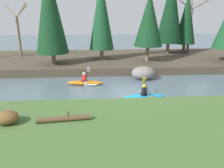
# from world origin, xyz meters

# --- Properties ---
(ground_plane) EXTENTS (90.00, 90.00, 0.00)m
(ground_plane) POSITION_xyz_m (0.00, 0.00, 0.00)
(ground_plane) COLOR slate
(riverbank_near) EXTENTS (44.00, 6.01, 0.78)m
(riverbank_near) POSITION_xyz_m (0.00, -5.55, 0.39)
(riverbank_near) COLOR #476B33
(riverbank_near) RESTS_ON ground
(riverbank_far) EXTENTS (44.00, 10.43, 0.71)m
(riverbank_far) POSITION_xyz_m (0.00, 9.79, 0.35)
(riverbank_far) COLOR #4C4233
(riverbank_far) RESTS_ON ground
(conifer_tree_far_left) EXTENTS (2.95, 2.95, 8.89)m
(conifer_tree_far_left) POSITION_xyz_m (-5.98, 6.81, 5.67)
(conifer_tree_far_left) COLOR brown
(conifer_tree_far_left) RESTS_ON riverbank_far
(conifer_tree_left) EXTENTS (2.49, 2.49, 8.13)m
(conifer_tree_left) POSITION_xyz_m (-1.39, 8.70, 5.29)
(conifer_tree_left) COLOR #7A664C
(conifer_tree_left) RESTS_ON riverbank_far
(conifer_tree_mid_left) EXTENTS (2.77, 2.77, 6.51)m
(conifer_tree_mid_left) POSITION_xyz_m (3.13, 7.54, 4.70)
(conifer_tree_mid_left) COLOR #7A664C
(conifer_tree_mid_left) RESTS_ON riverbank_far
(conifer_tree_centre) EXTENTS (3.02, 3.02, 8.80)m
(conifer_tree_centre) POSITION_xyz_m (6.54, 11.72, 5.73)
(conifer_tree_centre) COLOR brown
(conifer_tree_centre) RESTS_ON riverbank_far
(conifer_tree_mid_right) EXTENTS (2.44, 2.44, 6.92)m
(conifer_tree_mid_right) POSITION_xyz_m (8.77, 12.41, 4.68)
(conifer_tree_mid_right) COLOR brown
(conifer_tree_mid_right) RESTS_ON riverbank_far
(bare_tree_mid_upstream) EXTENTS (3.19, 3.15, 5.76)m
(bare_tree_mid_upstream) POSITION_xyz_m (-10.29, 10.97, 3.42)
(bare_tree_mid_upstream) COLOR #7A664C
(bare_tree_mid_upstream) RESTS_ON riverbank_far
(bare_tree_mid_downstream) EXTENTS (3.75, 3.71, 6.83)m
(bare_tree_mid_downstream) POSITION_xyz_m (9.20, 12.22, 3.92)
(bare_tree_mid_downstream) COLOR brown
(bare_tree_mid_downstream) RESTS_ON riverbank_far
(shrub_clump_nearest) EXTENTS (1.05, 0.88, 0.57)m
(shrub_clump_nearest) POSITION_xyz_m (-5.80, -5.14, 1.07)
(shrub_clump_nearest) COLOR brown
(shrub_clump_nearest) RESTS_ON riverbank_near
(kayaker_lead) EXTENTS (2.78, 2.07, 1.20)m
(kayaker_lead) POSITION_xyz_m (1.23, -0.88, 0.20)
(kayaker_lead) COLOR #1993D6
(kayaker_lead) RESTS_ON ground
(kayaker_middle) EXTENTS (2.79, 2.07, 1.20)m
(kayaker_middle) POSITION_xyz_m (-2.75, 2.34, 0.20)
(kayaker_middle) COLOR orange
(kayaker_middle) RESTS_ON ground
(boulder_midstream) EXTENTS (1.94, 1.52, 1.10)m
(boulder_midstream) POSITION_xyz_m (1.93, 3.53, 0.55)
(boulder_midstream) COLOR gray
(boulder_midstream) RESTS_ON ground
(driftwood_log) EXTENTS (2.32, 0.47, 0.44)m
(driftwood_log) POSITION_xyz_m (-3.39, -5.10, 0.90)
(driftwood_log) COLOR brown
(driftwood_log) RESTS_ON riverbank_near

